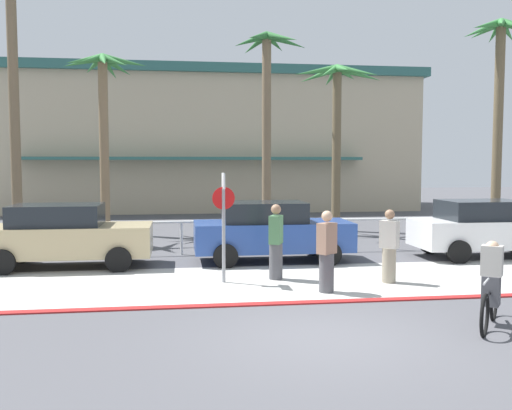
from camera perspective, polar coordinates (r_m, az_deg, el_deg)
ground_plane at (r=18.99m, az=-0.64°, el=-4.15°), size 80.00×80.00×0.00m
sidewalk_strip at (r=13.35m, az=2.51°, el=-7.76°), size 44.00×4.00×0.02m
curb_paint at (r=11.44m, az=4.35°, el=-9.80°), size 44.00×0.24×0.03m
building_backdrop at (r=34.91m, az=-6.44°, el=6.41°), size 26.36×9.89×8.10m
rail_fence at (r=17.41m, az=-0.03°, el=-2.15°), size 18.31×0.08×1.04m
stop_sign_bike_lane at (r=13.03m, az=-3.30°, el=-0.64°), size 0.52×0.56×2.56m
palm_tree_2 at (r=22.57m, az=-23.29°, el=13.86°), size 2.87×2.88×9.61m
palm_tree_3 at (r=22.86m, az=-15.16°, el=10.71°), size 3.36×3.72×6.95m
palm_tree_4 at (r=22.90m, az=1.18°, el=11.79°), size 2.97×3.38×7.96m
palm_tree_5 at (r=23.37m, az=8.18°, el=10.18°), size 3.62×3.32×6.72m
palm_tree_6 at (r=24.01m, az=23.44°, el=12.19°), size 3.29×2.87×8.26m
car_tan_1 at (r=15.85m, az=-18.70°, el=-2.90°), size 4.40×2.02×1.69m
car_blue_2 at (r=15.96m, az=1.47°, el=-2.62°), size 4.40×2.02×1.69m
car_white_3 at (r=17.97m, az=22.32°, el=-2.16°), size 4.40×2.02×1.69m
cyclist_black_0 at (r=10.54m, az=22.62°, el=-7.57°), size 1.17×1.47×1.50m
pedestrian_0 at (r=13.47m, az=2.02°, el=-4.02°), size 0.42×0.47×1.81m
pedestrian_1 at (r=13.46m, az=13.29°, el=-4.36°), size 0.47×0.46×1.72m
pedestrian_2 at (r=12.22m, az=7.14°, el=-5.01°), size 0.48×0.45×1.78m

